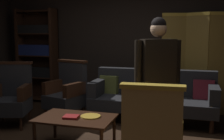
# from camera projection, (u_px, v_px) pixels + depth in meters

# --- Properties ---
(back_wall) EXTENTS (7.20, 0.10, 2.80)m
(back_wall) POSITION_uv_depth(u_px,v_px,m) (134.00, 39.00, 5.81)
(back_wall) COLOR black
(back_wall) RESTS_ON ground_plane
(folding_screen) EXTENTS (1.30, 0.24, 1.90)m
(folding_screen) POSITION_uv_depth(u_px,v_px,m) (196.00, 62.00, 5.24)
(folding_screen) COLOR olive
(folding_screen) RESTS_ON ground_plane
(bookshelf) EXTENTS (0.90, 0.32, 2.05)m
(bookshelf) POSITION_uv_depth(u_px,v_px,m) (37.00, 54.00, 6.21)
(bookshelf) COLOR black
(bookshelf) RESTS_ON ground_plane
(velvet_couch) EXTENTS (2.12, 0.78, 0.88)m
(velvet_couch) POSITION_uv_depth(u_px,v_px,m) (153.00, 95.00, 4.82)
(velvet_couch) COLOR black
(velvet_couch) RESTS_ON ground_plane
(coffee_table) EXTENTS (1.00, 0.64, 0.42)m
(coffee_table) POSITION_uv_depth(u_px,v_px,m) (75.00, 121.00, 3.65)
(coffee_table) COLOR black
(coffee_table) RESTS_ON ground_plane
(armchair_gilt_accent) EXTENTS (0.61, 0.60, 1.04)m
(armchair_gilt_accent) POSITION_uv_depth(u_px,v_px,m) (153.00, 136.00, 2.78)
(armchair_gilt_accent) COLOR gold
(armchair_gilt_accent) RESTS_ON ground_plane
(armchair_wing_left) EXTENTS (0.72, 0.72, 1.04)m
(armchair_wing_left) POSITION_uv_depth(u_px,v_px,m) (12.00, 96.00, 4.59)
(armchair_wing_left) COLOR black
(armchair_wing_left) RESTS_ON ground_plane
(armchair_wing_right) EXTENTS (0.72, 0.72, 1.04)m
(armchair_wing_right) POSITION_uv_depth(u_px,v_px,m) (67.00, 92.00, 4.90)
(armchair_wing_right) COLOR black
(armchair_wing_right) RESTS_ON ground_plane
(standing_figure) EXTENTS (0.53, 0.38, 1.70)m
(standing_figure) POSITION_uv_depth(u_px,v_px,m) (158.00, 73.00, 3.40)
(standing_figure) COLOR black
(standing_figure) RESTS_ON ground_plane
(book_red_leather) EXTENTS (0.21, 0.19, 0.03)m
(book_red_leather) POSITION_uv_depth(u_px,v_px,m) (71.00, 117.00, 3.61)
(book_red_leather) COLOR maroon
(book_red_leather) RESTS_ON coffee_table
(brass_tray) EXTENTS (0.26, 0.26, 0.02)m
(brass_tray) POSITION_uv_depth(u_px,v_px,m) (91.00, 116.00, 3.66)
(brass_tray) COLOR gold
(brass_tray) RESTS_ON coffee_table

